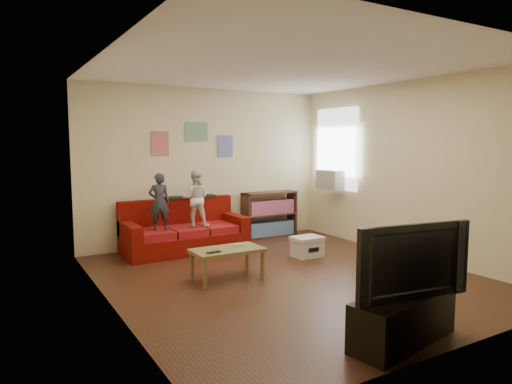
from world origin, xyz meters
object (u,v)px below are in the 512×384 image
sofa (183,233)px  television (405,259)px  coffee_table (227,253)px  bookshelf (269,217)px  child_b (195,198)px  child_a (159,202)px  tv_stand (403,319)px  file_box (307,246)px

sofa → television: bearing=-84.8°
coffee_table → bookshelf: 2.78m
child_b → bookshelf: bearing=-141.9°
sofa → child_a: bearing=-159.7°
coffee_table → tv_stand: tv_stand is taller
bookshelf → television: size_ratio=0.93×
bookshelf → child_a: bearing=-170.0°
sofa → bookshelf: bearing=7.3°
sofa → file_box: bearing=-42.0°
file_box → tv_stand: size_ratio=0.40×
bookshelf → file_box: (-0.31, -1.59, -0.22)m
child_b → television: child_b is taller
child_a → file_box: (1.95, -1.19, -0.69)m
tv_stand → file_box: bearing=58.5°
coffee_table → bookshelf: (1.91, 2.02, 0.03)m
sofa → television: (0.39, -4.24, 0.47)m
child_a → tv_stand: 4.21m
coffee_table → bookshelf: bookshelf is taller
television → coffee_table: bearing=109.9°
child_a → child_b: 0.60m
child_a → child_b: child_b is taller
sofa → coffee_table: sofa is taller
child_b → file_box: (1.35, -1.19, -0.71)m
sofa → child_a: 0.74m
bookshelf → tv_stand: size_ratio=0.92×
child_b → coffee_table: size_ratio=1.02×
tv_stand → child_a: bearing=91.2°
bookshelf → tv_stand: (-1.42, -4.47, -0.16)m
sofa → bookshelf: 1.82m
bookshelf → file_box: bookshelf is taller
child_a → bookshelf: (2.26, 0.40, -0.48)m
file_box → tv_stand: bearing=-111.1°
child_b → bookshelf: (1.66, 0.40, -0.49)m
file_box → tv_stand: 3.10m
child_b → tv_stand: (0.24, -4.07, -0.66)m
child_a → television: size_ratio=0.78×
coffee_table → tv_stand: size_ratio=0.79×
bookshelf → sofa: bearing=-172.7°
child_a → child_b: bearing=-168.9°
child_a → tv_stand: (0.84, -4.07, -0.64)m
child_b → television: 4.08m
child_a → sofa: bearing=-148.6°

